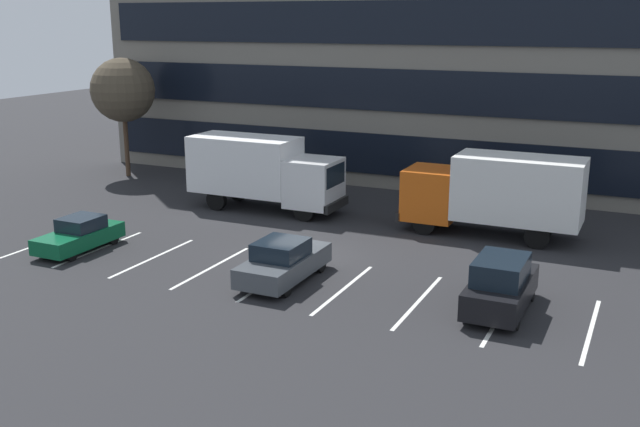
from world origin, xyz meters
TOP-DOWN VIEW (x-y plane):
  - ground_plane at (0.00, 0.00)m, footprint 120.00×120.00m
  - lot_markings at (0.00, -2.86)m, footprint 22.54×5.40m
  - box_truck_white at (-5.41, 5.85)m, footprint 7.88×2.61m
  - box_truck_orange at (6.17, 6.12)m, footprint 7.86×2.60m
  - sedan_charcoal at (0.45, -2.99)m, footprint 1.86×4.44m
  - sedan_forest at (-9.02, -3.29)m, footprint 1.63×3.90m
  - suv_black at (8.28, -2.54)m, footprint 1.77×4.18m
  - bare_tree at (-17.00, 9.53)m, footprint 3.82×3.82m

SIDE VIEW (x-z plane):
  - ground_plane at x=0.00m, z-range 0.00..0.00m
  - lot_markings at x=0.00m, z-range 0.00..0.01m
  - sedan_forest at x=-9.02m, z-range -0.04..1.36m
  - sedan_charcoal at x=0.45m, z-range -0.04..1.55m
  - suv_black at x=8.28m, z-range -0.03..1.86m
  - box_truck_orange at x=6.17m, z-range 0.23..3.87m
  - box_truck_white at x=-5.41m, z-range 0.23..3.88m
  - bare_tree at x=-17.00m, z-range 1.65..8.80m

